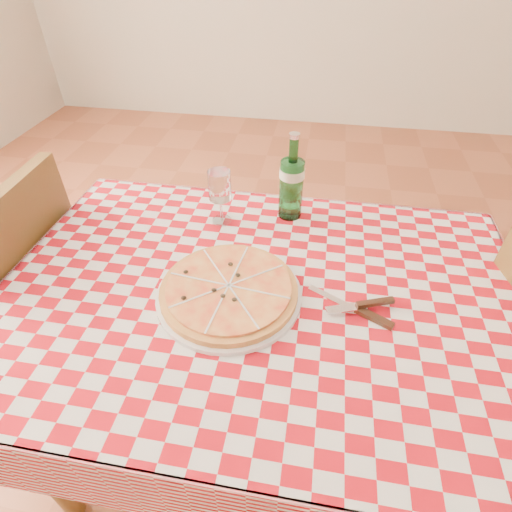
{
  "coord_description": "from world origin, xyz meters",
  "views": [
    {
      "loc": [
        0.11,
        -0.68,
        1.46
      ],
      "look_at": [
        -0.02,
        0.06,
        0.82
      ],
      "focal_mm": 28.0,
      "sensor_mm": 36.0,
      "label": 1
    }
  ],
  "objects_px": {
    "dining_table": "(260,317)",
    "water_bottle": "(292,177)",
    "chair_far": "(24,293)",
    "wine_glass": "(220,197)",
    "pizza_plate": "(229,290)"
  },
  "relations": [
    {
      "from": "dining_table",
      "to": "water_bottle",
      "type": "height_order",
      "value": "water_bottle"
    },
    {
      "from": "wine_glass",
      "to": "pizza_plate",
      "type": "bearing_deg",
      "value": -73.24
    },
    {
      "from": "pizza_plate",
      "to": "wine_glass",
      "type": "xyz_separation_m",
      "value": [
        -0.09,
        0.3,
        0.06
      ]
    },
    {
      "from": "chair_far",
      "to": "wine_glass",
      "type": "bearing_deg",
      "value": -165.67
    },
    {
      "from": "chair_far",
      "to": "pizza_plate",
      "type": "xyz_separation_m",
      "value": [
        0.72,
        -0.11,
        0.25
      ]
    },
    {
      "from": "water_bottle",
      "to": "wine_glass",
      "type": "xyz_separation_m",
      "value": [
        -0.2,
        -0.07,
        -0.05
      ]
    },
    {
      "from": "chair_far",
      "to": "water_bottle",
      "type": "relative_size",
      "value": 3.54
    },
    {
      "from": "dining_table",
      "to": "wine_glass",
      "type": "xyz_separation_m",
      "value": [
        -0.16,
        0.27,
        0.18
      ]
    },
    {
      "from": "pizza_plate",
      "to": "water_bottle",
      "type": "distance_m",
      "value": 0.4
    },
    {
      "from": "chair_far",
      "to": "dining_table",
      "type": "bearing_deg",
      "value": 171.34
    },
    {
      "from": "water_bottle",
      "to": "wine_glass",
      "type": "relative_size",
      "value": 1.57
    },
    {
      "from": "dining_table",
      "to": "wine_glass",
      "type": "height_order",
      "value": "wine_glass"
    },
    {
      "from": "water_bottle",
      "to": "chair_far",
      "type": "bearing_deg",
      "value": -162.31
    },
    {
      "from": "dining_table",
      "to": "water_bottle",
      "type": "distance_m",
      "value": 0.41
    },
    {
      "from": "chair_far",
      "to": "water_bottle",
      "type": "xyz_separation_m",
      "value": [
        0.82,
        0.26,
        0.36
      ]
    }
  ]
}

